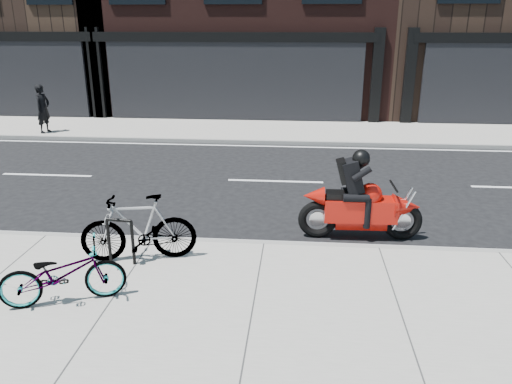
# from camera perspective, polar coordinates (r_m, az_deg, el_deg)

# --- Properties ---
(ground) EXTENTS (120.00, 120.00, 0.00)m
(ground) POSITION_cam_1_polar(r_m,az_deg,el_deg) (10.71, 1.67, -2.04)
(ground) COLOR black
(ground) RESTS_ON ground
(sidewalk_near) EXTENTS (60.00, 6.00, 0.13)m
(sidewalk_near) POSITION_cam_1_polar(r_m,az_deg,el_deg) (6.28, -1.21, -18.06)
(sidewalk_near) COLOR gray
(sidewalk_near) RESTS_ON ground
(sidewalk_far) EXTENTS (60.00, 3.50, 0.13)m
(sidewalk_far) POSITION_cam_1_polar(r_m,az_deg,el_deg) (18.14, 3.16, 6.98)
(sidewalk_far) COLOR gray
(sidewalk_far) RESTS_ON ground
(bike_rack) EXTENTS (0.46, 0.09, 0.77)m
(bike_rack) POSITION_cam_1_polar(r_m,az_deg,el_deg) (8.26, -15.24, -5.00)
(bike_rack) COLOR black
(bike_rack) RESTS_ON sidewalk_near
(bicycle_front) EXTENTS (1.77, 1.15, 0.88)m
(bicycle_front) POSITION_cam_1_polar(r_m,az_deg,el_deg) (7.41, -21.23, -8.69)
(bicycle_front) COLOR gray
(bicycle_front) RESTS_ON sidewalk_near
(bicycle_rear) EXTENTS (1.92, 0.90, 1.11)m
(bicycle_rear) POSITION_cam_1_polar(r_m,az_deg,el_deg) (8.27, -13.29, -4.03)
(bicycle_rear) COLOR gray
(bicycle_rear) RESTS_ON sidewalk_near
(motorcycle) EXTENTS (2.28, 0.50, 1.71)m
(motorcycle) POSITION_cam_1_polar(r_m,az_deg,el_deg) (9.32, 12.50, -1.26)
(motorcycle) COLOR black
(motorcycle) RESTS_ON ground
(pedestrian) EXTENTS (0.51, 0.67, 1.66)m
(pedestrian) POSITION_cam_1_polar(r_m,az_deg,el_deg) (18.92, -23.16, 8.75)
(pedestrian) COLOR black
(pedestrian) RESTS_ON sidewalk_far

